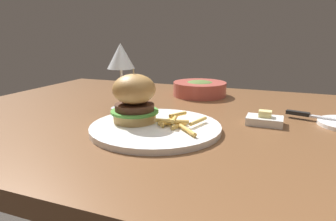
{
  "coord_description": "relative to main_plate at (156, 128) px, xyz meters",
  "views": [
    {
      "loc": [
        0.24,
        -0.77,
        0.97
      ],
      "look_at": [
        -0.02,
        -0.12,
        0.78
      ],
      "focal_mm": 32.0,
      "sensor_mm": 36.0,
      "label": 1
    }
  ],
  "objects": [
    {
      "name": "wine_glass",
      "position": [
        -0.18,
        0.16,
        0.15
      ],
      "size": [
        0.08,
        0.08,
        0.2
      ],
      "color": "silver",
      "rests_on": "dining_table"
    },
    {
      "name": "fries_pile",
      "position": [
        0.05,
        0.01,
        0.02
      ],
      "size": [
        0.12,
        0.13,
        0.03
      ],
      "color": "#EABC5B",
      "rests_on": "main_plate"
    },
    {
      "name": "dining_table",
      "position": [
        0.04,
        0.15,
        -0.08
      ],
      "size": [
        1.47,
        0.97,
        0.74
      ],
      "color": "brown",
      "rests_on": "ground"
    },
    {
      "name": "table_knife",
      "position": [
        0.38,
        0.22,
        0.01
      ],
      "size": [
        0.24,
        0.07,
        0.01
      ],
      "color": "silver",
      "rests_on": "bread_plate"
    },
    {
      "name": "main_plate",
      "position": [
        0.0,
        0.0,
        0.0
      ],
      "size": [
        0.31,
        0.31,
        0.01
      ],
      "primitive_type": "cylinder",
      "color": "white",
      "rests_on": "dining_table"
    },
    {
      "name": "burger_sandwich",
      "position": [
        -0.06,
        0.01,
        0.07
      ],
      "size": [
        0.12,
        0.12,
        0.13
      ],
      "color": "tan",
      "rests_on": "main_plate"
    },
    {
      "name": "butter_dish",
      "position": [
        0.24,
        0.15,
        0.0
      ],
      "size": [
        0.09,
        0.06,
        0.04
      ],
      "color": "white",
      "rests_on": "dining_table"
    },
    {
      "name": "soup_bowl",
      "position": [
        -0.01,
        0.44,
        0.02
      ],
      "size": [
        0.2,
        0.2,
        0.06
      ],
      "color": "#B24C42",
      "rests_on": "dining_table"
    }
  ]
}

